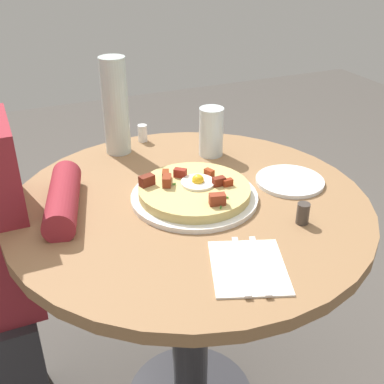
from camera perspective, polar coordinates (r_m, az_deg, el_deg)
The scene contains 11 objects.
dining_table at distance 1.23m, azimuth -0.25°, elevation -7.84°, with size 0.86×0.86×0.72m.
pizza_plate at distance 1.13m, azimuth 0.27°, elevation -0.55°, with size 0.30×0.30×0.01m, color white.
breakfast_pizza at distance 1.12m, azimuth 0.23°, elevation 0.30°, with size 0.26×0.26×0.05m.
bread_plate at distance 1.23m, azimuth 11.62°, elevation 1.30°, with size 0.17×0.17×0.01m, color white.
napkin at distance 0.92m, azimuth 6.96°, elevation -8.85°, with size 0.17×0.14×0.00m, color white.
fork at distance 0.92m, azimuth 5.86°, elevation -8.68°, with size 0.18×0.01×0.01m, color silver.
knife at distance 0.92m, azimuth 8.09°, elevation -8.57°, with size 0.18×0.01×0.01m, color silver.
water_glass at distance 1.34m, azimuth 2.31°, elevation 7.21°, with size 0.07×0.07×0.14m, color silver.
water_bottle at distance 1.35m, azimuth -9.15°, elevation 10.08°, with size 0.07×0.07×0.27m, color silver.
salt_shaker at distance 1.45m, azimuth -5.94°, elevation 7.02°, with size 0.03×0.03×0.05m, color white.
pepper_shaker at distance 1.06m, azimuth 13.13°, elevation -2.51°, with size 0.03×0.03×0.05m, color #3F3833.
Camera 1 is at (0.39, 0.90, 1.29)m, focal length 44.58 mm.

